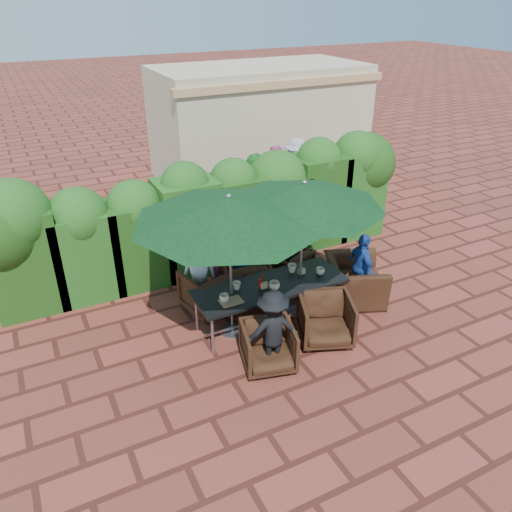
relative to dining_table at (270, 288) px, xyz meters
name	(u,v)px	position (x,y,z in m)	size (l,w,h in m)	color
ground	(264,321)	(-0.08, 0.07, -0.68)	(80.00, 80.00, 0.00)	maroon
dining_table	(270,288)	(0.00, 0.00, 0.00)	(2.59, 0.90, 0.75)	black
umbrella_left	(229,209)	(-0.69, 0.05, 1.54)	(2.97, 2.97, 2.46)	gray
umbrella_right	(304,195)	(0.61, 0.06, 1.54)	(2.60, 2.60, 2.46)	gray
chair_far_left	(209,288)	(-0.77, 0.84, -0.25)	(0.84, 0.78, 0.86)	black
chair_far_mid	(245,276)	(-0.02, 0.93, -0.24)	(0.85, 0.79, 0.87)	black
chair_far_right	(287,265)	(0.91, 1.00, -0.28)	(0.77, 0.72, 0.79)	black
chair_near_left	(268,345)	(-0.56, -0.98, -0.29)	(0.76, 0.71, 0.78)	black
chair_near_right	(326,318)	(0.57, -0.83, -0.25)	(0.83, 0.78, 0.85)	black
chair_end_right	(355,274)	(1.76, -0.01, -0.18)	(1.14, 0.74, 0.99)	black
adult_far_left	(199,275)	(-0.87, 1.04, -0.05)	(0.62, 0.37, 1.25)	silver
adult_far_mid	(241,265)	(-0.06, 1.01, -0.05)	(0.45, 0.37, 1.26)	#1D449F
adult_far_right	(287,257)	(0.90, 0.99, -0.09)	(0.56, 0.34, 1.16)	black
adult_near_left	(273,330)	(-0.50, -1.00, -0.02)	(0.84, 0.38, 1.31)	black
adult_end_right	(361,267)	(1.83, -0.07, -0.03)	(0.76, 0.38, 1.30)	#1D449F
child_left	(218,275)	(-0.48, 1.14, -0.22)	(0.33, 0.27, 0.92)	#CC488D
child_right	(263,267)	(0.42, 1.07, -0.22)	(0.33, 0.27, 0.91)	#8A4595
pedestrian_a	(255,186)	(1.81, 4.16, 0.14)	(1.53, 0.55, 1.64)	#278F2F
pedestrian_b	(274,177)	(2.53, 4.49, 0.14)	(0.79, 0.48, 1.64)	#CC488D
pedestrian_c	(296,173)	(3.05, 4.28, 0.24)	(1.17, 0.54, 1.82)	#96959D
cup_a	(224,298)	(-0.88, -0.11, 0.13)	(0.16, 0.16, 0.12)	beige
cup_b	(237,286)	(-0.55, 0.13, 0.14)	(0.13, 0.13, 0.13)	beige
cup_c	(275,286)	(-0.01, -0.16, 0.14)	(0.17, 0.17, 0.14)	beige
cup_d	(292,268)	(0.53, 0.21, 0.15)	(0.15, 0.15, 0.15)	beige
cup_e	(320,271)	(0.93, -0.08, 0.13)	(0.15, 0.15, 0.12)	beige
ketchup_bottle	(260,283)	(-0.20, -0.01, 0.16)	(0.04, 0.04, 0.17)	#B20C0A
sauce_bottle	(262,279)	(-0.10, 0.10, 0.16)	(0.04, 0.04, 0.17)	#4C230C
serving_tray	(231,301)	(-0.79, -0.18, 0.08)	(0.35, 0.25, 0.02)	#926B47
number_block_left	(264,285)	(-0.14, -0.05, 0.12)	(0.12, 0.06, 0.10)	tan
number_block_right	(302,271)	(0.65, 0.08, 0.12)	(0.12, 0.06, 0.10)	tan
hedge_wall	(202,207)	(-0.25, 2.39, 0.62)	(9.10, 1.60, 2.40)	#13370F
building	(260,122)	(3.42, 7.06, 0.93)	(6.20, 3.08, 3.20)	#C2B390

